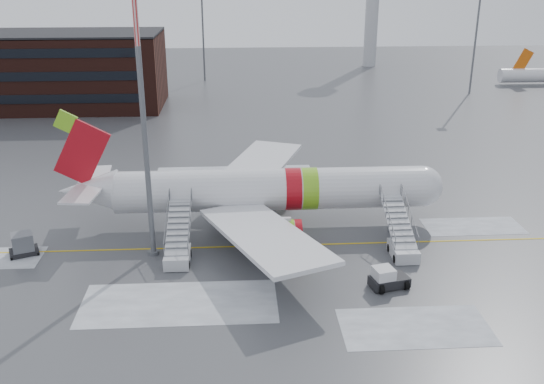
{
  "coord_description": "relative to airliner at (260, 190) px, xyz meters",
  "views": [
    {
      "loc": [
        -1.63,
        -48.02,
        22.79
      ],
      "look_at": [
        1.35,
        1.51,
        4.0
      ],
      "focal_mm": 40.0,
      "sensor_mm": 36.0,
      "label": 1
    }
  ],
  "objects": [
    {
      "name": "airliner",
      "position": [
        0.0,
        0.0,
        0.0
      ],
      "size": [
        35.03,
        32.97,
        11.18
      ],
      "color": "silver",
      "rests_on": "ground"
    },
    {
      "name": "light_mast_near",
      "position": [
        -9.18,
        -5.51,
        7.88
      ],
      "size": [
        1.2,
        1.2,
        21.6
      ],
      "color": "#595B60",
      "rests_on": "ground"
    },
    {
      "name": "uld_container",
      "position": [
        -19.98,
        -4.9,
        -2.55
      ],
      "size": [
        2.74,
        2.4,
        1.87
      ],
      "color": "black",
      "rests_on": "ground"
    },
    {
      "name": "airstair_fwd",
      "position": [
        11.49,
        -6.54,
        -2.35
      ],
      "size": [
        2.05,
        7.7,
        3.48
      ],
      "color": "silver",
      "rests_on": "ground"
    },
    {
      "name": "pushback_tug",
      "position": [
        8.97,
        -12.12,
        -2.69
      ],
      "size": [
        3.15,
        2.65,
        1.64
      ],
      "color": "black",
      "rests_on": "ground"
    },
    {
      "name": "ground",
      "position": [
        -0.4,
        -3.51,
        -3.42
      ],
      "size": [
        260.0,
        260.0,
        0.0
      ],
      "primitive_type": "plane",
      "color": "#494C4F",
      "rests_on": "ground"
    },
    {
      "name": "airstair_aft",
      "position": [
        -7.03,
        -6.54,
        -2.35
      ],
      "size": [
        2.05,
        7.7,
        3.48
      ],
      "color": "#ADAFB4",
      "rests_on": "ground"
    },
    {
      "name": "light_mast_far_ne",
      "position": [
        41.6,
        58.49,
        10.42
      ],
      "size": [
        1.2,
        1.2,
        24.25
      ],
      "color": "#595B60",
      "rests_on": "ground"
    },
    {
      "name": "light_mast_far_n",
      "position": [
        -8.4,
        74.49,
        10.42
      ],
      "size": [
        1.2,
        1.2,
        24.25
      ],
      "color": "#595B60",
      "rests_on": "ground"
    }
  ]
}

